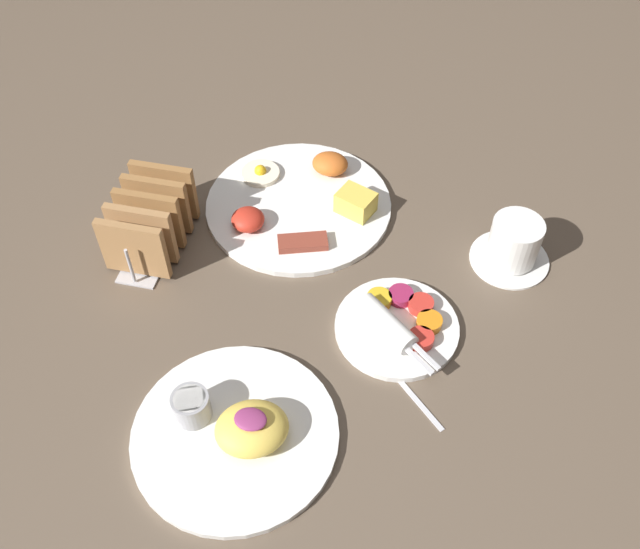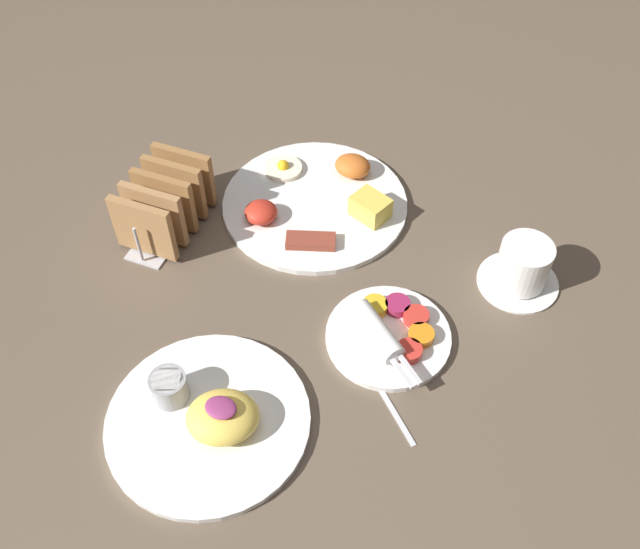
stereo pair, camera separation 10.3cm
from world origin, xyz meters
TOP-DOWN VIEW (x-y plane):
  - ground_plane at (0.00, 0.00)m, footprint 3.00×3.00m
  - plate_breakfast at (-0.03, 0.21)m, footprint 0.30×0.30m
  - plate_condiments at (0.16, 0.00)m, footprint 0.17×0.17m
  - plate_foreground at (-0.01, -0.21)m, footprint 0.26×0.26m
  - toast_rack at (-0.23, 0.08)m, footprint 0.10×0.18m
  - coffee_cup at (0.31, 0.17)m, footprint 0.12×0.12m
  - teaspoon at (0.18, -0.08)m, footprint 0.10×0.09m

SIDE VIEW (x-z plane):
  - ground_plane at x=0.00m, z-range 0.00..0.00m
  - teaspoon at x=0.18m, z-range 0.00..0.01m
  - plate_breakfast at x=-0.03m, z-range -0.01..0.03m
  - plate_condiments at x=0.16m, z-range -0.01..0.03m
  - plate_foreground at x=-0.01m, z-range -0.01..0.04m
  - coffee_cup at x=0.31m, z-range 0.00..0.08m
  - toast_rack at x=-0.23m, z-range 0.00..0.10m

